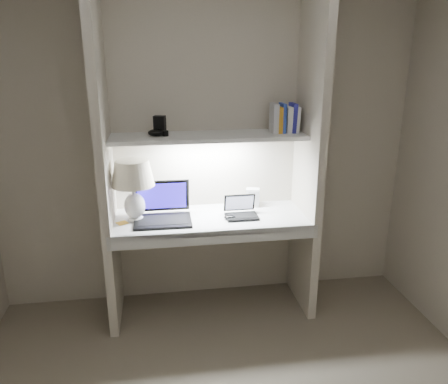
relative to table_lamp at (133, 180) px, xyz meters
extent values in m
cube|color=beige|center=(0.55, 0.26, 0.18)|extent=(3.20, 0.01, 2.50)
cube|color=beige|center=(-0.18, -0.01, 0.18)|extent=(0.06, 0.55, 2.50)
cube|color=beige|center=(1.28, -0.01, 0.18)|extent=(0.06, 0.55, 2.50)
cube|color=white|center=(0.55, -0.01, -0.32)|extent=(1.40, 0.55, 0.04)
cube|color=silver|center=(0.55, -0.27, -0.35)|extent=(1.46, 0.03, 0.10)
cube|color=silver|center=(0.55, 0.08, 0.28)|extent=(1.40, 0.36, 0.03)
cube|color=white|center=(0.55, 0.08, 0.26)|extent=(0.60, 0.04, 0.02)
cylinder|color=white|center=(0.00, 0.00, -0.29)|extent=(0.11, 0.11, 0.02)
ellipsoid|color=white|center=(0.00, 0.00, -0.19)|extent=(0.15, 0.15, 0.19)
cylinder|color=white|center=(0.00, 0.00, -0.08)|extent=(0.02, 0.02, 0.08)
sphere|color=#FFD899|center=(0.00, 0.00, 0.00)|extent=(0.04, 0.04, 0.04)
cube|color=black|center=(0.19, -0.07, -0.29)|extent=(0.41, 0.28, 0.02)
cube|color=black|center=(0.19, -0.07, -0.28)|extent=(0.35, 0.20, 0.00)
cube|color=black|center=(0.20, 0.10, -0.16)|extent=(0.41, 0.08, 0.25)
cube|color=#2818CE|center=(0.20, 0.09, -0.16)|extent=(0.36, 0.06, 0.21)
cube|color=black|center=(0.77, -0.07, -0.29)|extent=(0.23, 0.16, 0.02)
cube|color=black|center=(0.77, -0.07, -0.28)|extent=(0.20, 0.11, 0.00)
cube|color=black|center=(0.77, 0.03, -0.22)|extent=(0.23, 0.05, 0.14)
cube|color=#B0B7D8|center=(0.77, 0.02, -0.22)|extent=(0.21, 0.04, 0.11)
cube|color=silver|center=(0.90, 0.17, -0.23)|extent=(0.12, 0.10, 0.14)
ellipsoid|color=black|center=(0.68, -0.09, -0.28)|extent=(0.10, 0.08, 0.03)
torus|color=black|center=(0.80, -0.09, -0.29)|extent=(0.12, 0.12, 0.01)
cube|color=gold|center=(-0.09, -0.04, -0.30)|extent=(0.10, 0.10, 0.00)
cube|color=white|center=(1.20, 0.10, 0.39)|extent=(0.03, 0.14, 0.19)
cube|color=navy|center=(1.17, 0.10, 0.40)|extent=(0.04, 0.14, 0.21)
cube|color=white|center=(1.14, 0.10, 0.39)|extent=(0.04, 0.14, 0.19)
cube|color=#2641A8|center=(1.10, 0.10, 0.40)|extent=(0.02, 0.14, 0.21)
cube|color=orange|center=(1.07, 0.10, 0.39)|extent=(0.03, 0.14, 0.19)
cube|color=#B7B6BB|center=(1.03, 0.10, 0.40)|extent=(0.04, 0.14, 0.21)
cube|color=black|center=(0.20, 0.12, 0.36)|extent=(0.09, 0.08, 0.14)
ellipsoid|color=black|center=(0.18, 0.07, 0.32)|extent=(0.13, 0.10, 0.05)
camera|label=1|loc=(0.19, -3.01, 0.87)|focal=35.00mm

